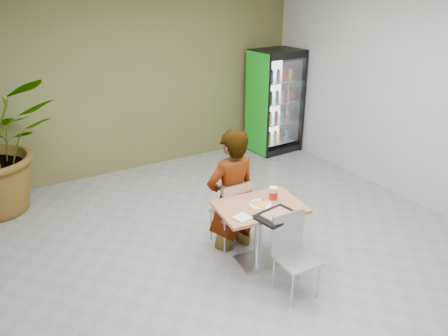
{
  "coord_description": "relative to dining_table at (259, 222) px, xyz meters",
  "views": [
    {
      "loc": [
        -2.42,
        -3.4,
        3.01
      ],
      "look_at": [
        0.0,
        0.66,
        1.0
      ],
      "focal_mm": 35.0,
      "sensor_mm": 36.0,
      "label": 1
    }
  ],
  "objects": [
    {
      "name": "chair_far",
      "position": [
        -0.06,
        0.45,
        -0.02
      ],
      "size": [
        0.39,
        0.39,
        0.87
      ],
      "rotation": [
        0.0,
        0.0,
        3.15
      ],
      "color": "#B7BABC",
      "rests_on": "ground"
    },
    {
      "name": "cafeteria_tray",
      "position": [
        0.0,
        -0.31,
        0.23
      ],
      "size": [
        0.48,
        0.39,
        0.03
      ],
      "primitive_type": "cube",
      "rotation": [
        0.0,
        0.0,
        0.16
      ],
      "color": "black",
      "rests_on": "dining_table"
    },
    {
      "name": "beverage_fridge",
      "position": [
        2.42,
        2.94,
        0.42
      ],
      "size": [
        0.91,
        0.71,
        1.91
      ],
      "rotation": [
        0.0,
        0.0,
        0.05
      ],
      "color": "black",
      "rests_on": "ground"
    },
    {
      "name": "dining_table",
      "position": [
        0.0,
        0.0,
        0.0
      ],
      "size": [
        1.01,
        0.77,
        0.75
      ],
      "rotation": [
        0.0,
        0.0,
        -0.13
      ],
      "color": "#AA7048",
      "rests_on": "ground"
    },
    {
      "name": "ground",
      "position": [
        -0.1,
        -0.06,
        -0.54
      ],
      "size": [
        7.0,
        7.0,
        0.0
      ],
      "primitive_type": "plane",
      "color": "gray",
      "rests_on": "ground"
    },
    {
      "name": "chair_near",
      "position": [
        0.03,
        -0.56,
        -0.03
      ],
      "size": [
        0.41,
        0.41,
        0.87
      ],
      "rotation": [
        0.0,
        0.0,
        -0.06
      ],
      "color": "#B7BABC",
      "rests_on": "ground"
    },
    {
      "name": "soda_cup",
      "position": [
        0.18,
        -0.0,
        0.3
      ],
      "size": [
        0.1,
        0.1,
        0.17
      ],
      "color": "white",
      "rests_on": "dining_table"
    },
    {
      "name": "room_envelope",
      "position": [
        -0.1,
        -0.06,
        1.06
      ],
      "size": [
        6.0,
        7.0,
        3.2
      ],
      "primitive_type": null,
      "color": "beige",
      "rests_on": "ground"
    },
    {
      "name": "seated_woman",
      "position": [
        -0.06,
        0.49,
        0.07
      ],
      "size": [
        0.67,
        0.44,
        1.81
      ],
      "primitive_type": "imported",
      "rotation": [
        0.0,
        0.0,
        3.15
      ],
      "color": "black",
      "rests_on": "ground"
    },
    {
      "name": "pizza_plate",
      "position": [
        0.01,
        0.01,
        0.23
      ],
      "size": [
        0.36,
        0.34,
        0.03
      ],
      "color": "white",
      "rests_on": "dining_table"
    },
    {
      "name": "napkin_stack",
      "position": [
        -0.33,
        -0.15,
        0.23
      ],
      "size": [
        0.19,
        0.19,
        0.02
      ],
      "primitive_type": "cube",
      "rotation": [
        0.0,
        0.0,
        0.23
      ],
      "color": "white",
      "rests_on": "dining_table"
    }
  ]
}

